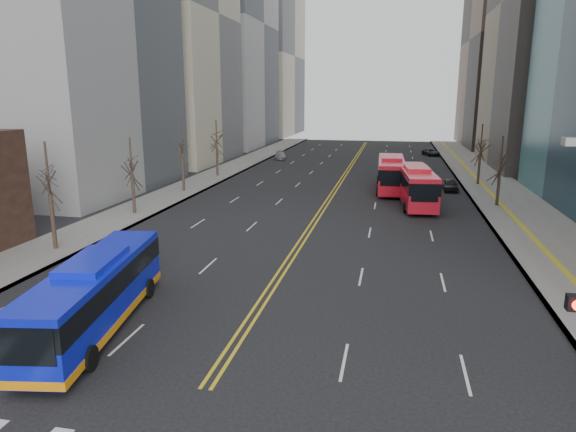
% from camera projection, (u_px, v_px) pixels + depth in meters
% --- Properties ---
extents(sidewalk_right, '(7.00, 130.00, 0.15)m').
position_uv_depth(sidewalk_right, '(503.00, 196.00, 53.05)').
color(sidewalk_right, gray).
rests_on(sidewalk_right, ground).
extents(sidewalk_left, '(5.00, 130.00, 0.15)m').
position_uv_depth(sidewalk_left, '(194.00, 185.00, 59.76)').
color(sidewalk_left, gray).
rests_on(sidewalk_left, ground).
extents(centerline, '(0.55, 100.00, 0.01)m').
position_uv_depth(centerline, '(344.00, 177.00, 66.05)').
color(centerline, gold).
rests_on(centerline, ground).
extents(street_trees, '(35.20, 47.20, 7.60)m').
position_uv_depth(street_trees, '(244.00, 156.00, 46.86)').
color(street_trees, '#32261F').
rests_on(street_trees, ground).
extents(blue_bus, '(4.24, 11.67, 3.34)m').
position_uv_depth(blue_bus, '(96.00, 292.00, 22.88)').
color(blue_bus, '#0E1BD7').
rests_on(blue_bus, ground).
extents(red_bus_near, '(3.74, 11.90, 3.70)m').
position_uv_depth(red_bus_near, '(416.00, 183.00, 48.99)').
color(red_bus_near, red).
rests_on(red_bus_near, ground).
extents(red_bus_far, '(3.23, 11.97, 3.76)m').
position_uv_depth(red_bus_far, '(391.00, 171.00, 56.44)').
color(red_bus_far, red).
rests_on(red_bus_far, ground).
extents(car_white, '(3.03, 4.78, 1.49)m').
position_uv_depth(car_white, '(2.00, 335.00, 20.99)').
color(car_white, silver).
rests_on(car_white, ground).
extents(car_dark_mid, '(1.55, 3.81, 1.29)m').
position_uv_depth(car_dark_mid, '(451.00, 185.00, 56.42)').
color(car_dark_mid, black).
rests_on(car_dark_mid, ground).
extents(car_silver, '(2.69, 4.53, 1.23)m').
position_uv_depth(car_silver, '(280.00, 155.00, 84.15)').
color(car_silver, gray).
rests_on(car_silver, ground).
extents(car_dark_far, '(3.25, 4.63, 1.17)m').
position_uv_depth(car_dark_far, '(431.00, 152.00, 89.02)').
color(car_dark_far, black).
rests_on(car_dark_far, ground).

